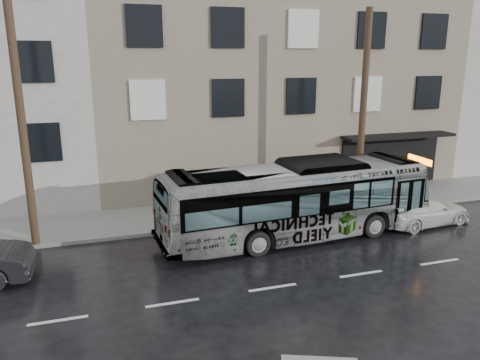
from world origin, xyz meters
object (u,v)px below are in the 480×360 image
Objects in this scene: bus at (296,200)px; white_sedan at (424,210)px; utility_pole_front at (363,113)px; utility_pole_rear at (22,127)px; sign_post at (379,183)px.

bus is 6.04m from white_sedan.
white_sedan is (1.91, -2.31, -4.02)m from utility_pole_front.
utility_pole_rear is at bearing 74.50° from bus.
utility_pole_rear is at bearing 180.00° from sign_post.
utility_pole_rear is at bearing 75.33° from white_sedan.
bus reaches higher than sign_post.
utility_pole_front is 14.00m from utility_pole_rear.
bus reaches higher than white_sedan.
utility_pole_rear reaches higher than white_sedan.
utility_pole_rear is (-14.00, 0.00, 0.00)m from utility_pole_front.
sign_post is 0.56× the size of white_sedan.
utility_pole_front is 3.75× the size of sign_post.
bus is (9.94, -2.05, -3.09)m from utility_pole_rear.
sign_post is 0.21× the size of bus.
sign_post is (15.10, 0.00, -3.30)m from utility_pole_rear.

